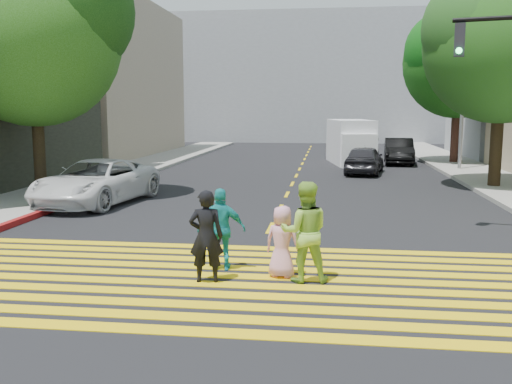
% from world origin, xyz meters
% --- Properties ---
extents(ground, '(120.00, 120.00, 0.00)m').
position_xyz_m(ground, '(0.00, 0.00, 0.00)').
color(ground, black).
extents(sidewalk_left, '(3.00, 40.00, 0.15)m').
position_xyz_m(sidewalk_left, '(-8.50, 22.00, 0.07)').
color(sidewalk_left, gray).
rests_on(sidewalk_left, ground).
extents(sidewalk_right, '(3.00, 60.00, 0.15)m').
position_xyz_m(sidewalk_right, '(8.50, 15.00, 0.07)').
color(sidewalk_right, gray).
rests_on(sidewalk_right, ground).
extents(curb_red, '(0.20, 8.00, 0.16)m').
position_xyz_m(curb_red, '(-6.90, 6.00, 0.08)').
color(curb_red, maroon).
rests_on(curb_red, ground).
extents(crosswalk, '(13.40, 5.30, 0.01)m').
position_xyz_m(crosswalk, '(0.00, 1.28, 0.01)').
color(crosswalk, yellow).
rests_on(crosswalk, ground).
extents(lane_line, '(0.12, 34.40, 0.01)m').
position_xyz_m(lane_line, '(0.00, 22.50, 0.01)').
color(lane_line, yellow).
rests_on(lane_line, ground).
extents(building_left_tan, '(12.00, 16.00, 10.00)m').
position_xyz_m(building_left_tan, '(-16.00, 28.00, 5.00)').
color(building_left_tan, tan).
rests_on(building_left_tan, ground).
extents(backdrop_block, '(30.00, 8.00, 12.00)m').
position_xyz_m(backdrop_block, '(0.00, 48.00, 6.00)').
color(backdrop_block, gray).
rests_on(backdrop_block, ground).
extents(tree_left, '(6.88, 6.37, 8.63)m').
position_xyz_m(tree_left, '(-8.48, 10.12, 5.82)').
color(tree_left, black).
rests_on(tree_left, ground).
extents(tree_right_near, '(6.90, 6.55, 8.62)m').
position_xyz_m(tree_right_near, '(8.03, 14.50, 5.83)').
color(tree_right_near, black).
rests_on(tree_right_near, ground).
extents(tree_right_far, '(7.93, 7.90, 8.83)m').
position_xyz_m(tree_right_far, '(8.61, 24.80, 5.96)').
color(tree_right_far, black).
rests_on(tree_right_far, ground).
extents(pedestrian_man, '(0.67, 0.49, 1.70)m').
position_xyz_m(pedestrian_man, '(-0.67, 1.14, 0.85)').
color(pedestrian_man, black).
rests_on(pedestrian_man, ground).
extents(pedestrian_woman, '(0.97, 0.80, 1.84)m').
position_xyz_m(pedestrian_woman, '(1.09, 1.42, 0.92)').
color(pedestrian_woman, '#93C742').
rests_on(pedestrian_woman, ground).
extents(pedestrian_child, '(0.75, 0.59, 1.36)m').
position_xyz_m(pedestrian_child, '(0.67, 1.61, 0.68)').
color(pedestrian_child, pink).
rests_on(pedestrian_child, ground).
extents(pedestrian_extra, '(0.97, 0.47, 1.61)m').
position_xyz_m(pedestrian_extra, '(-0.55, 1.97, 0.80)').
color(pedestrian_extra, teal).
rests_on(pedestrian_extra, ground).
extents(white_sedan, '(3.16, 5.57, 1.47)m').
position_xyz_m(white_sedan, '(-6.11, 9.15, 0.73)').
color(white_sedan, silver).
rests_on(white_sedan, ground).
extents(dark_car_near, '(2.29, 4.28, 1.39)m').
position_xyz_m(dark_car_near, '(3.21, 19.26, 0.69)').
color(dark_car_near, black).
rests_on(dark_car_near, ground).
extents(silver_car, '(2.40, 4.99, 1.40)m').
position_xyz_m(silver_car, '(3.49, 29.32, 0.70)').
color(silver_car, '#969696').
rests_on(silver_car, ground).
extents(dark_car_parked, '(1.84, 4.54, 1.46)m').
position_xyz_m(dark_car_parked, '(5.47, 24.67, 0.73)').
color(dark_car_parked, black).
rests_on(dark_car_parked, ground).
extents(white_van, '(2.75, 5.54, 2.50)m').
position_xyz_m(white_van, '(2.76, 24.35, 1.19)').
color(white_van, white).
rests_on(white_van, ground).
extents(street_lamp, '(2.26, 0.39, 9.96)m').
position_xyz_m(street_lamp, '(7.83, 20.90, 5.72)').
color(street_lamp, gray).
rests_on(street_lamp, ground).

